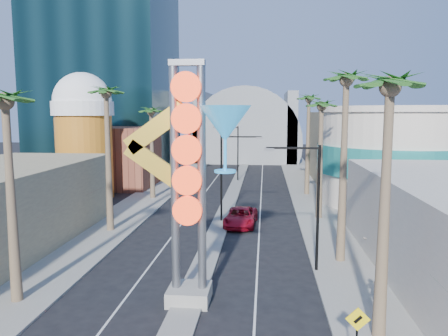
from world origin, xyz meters
TOP-DOWN VIEW (x-y plane):
  - ground at (0.00, 0.00)m, footprint 240.00×240.00m
  - sidewalk_west at (-9.50, 35.00)m, footprint 5.00×100.00m
  - sidewalk_east at (9.50, 35.00)m, footprint 5.00×100.00m
  - median at (0.00, 38.00)m, footprint 1.60×84.00m
  - hotel_tower at (-22.00, 52.00)m, footprint 20.00×20.00m
  - brick_filler_west at (-16.00, 38.00)m, footprint 10.00×10.00m
  - filler_east at (16.00, 48.00)m, footprint 10.00×20.00m
  - beer_mug at (-17.00, 30.00)m, footprint 7.00×7.00m
  - turquoise_building at (18.00, 30.00)m, footprint 16.60×16.60m
  - canopy at (0.00, 72.00)m, footprint 22.00×16.00m
  - neon_sign at (0.82, 2.96)m, footprint 6.53×2.60m
  - ped_sign at (7.40, -3.03)m, footprint 0.92×0.12m
  - streetlight_0 at (0.55, 20.00)m, footprint 3.79×0.25m
  - streetlight_1 at (-0.55, 44.00)m, footprint 3.79×0.25m
  - streetlight_2 at (6.72, 8.00)m, footprint 3.45×0.25m
  - palm_0 at (-9.00, 2.00)m, footprint 2.40×2.40m
  - palm_1 at (-9.00, 16.00)m, footprint 2.40×2.40m
  - palm_2 at (-9.00, 30.00)m, footprint 2.40×2.40m
  - palm_3 at (-9.00, 42.00)m, footprint 2.40×2.40m
  - palm_4 at (9.00, 0.00)m, footprint 2.40×2.40m
  - palm_5 at (9.00, 10.00)m, footprint 2.40×2.40m
  - palm_6 at (9.00, 22.00)m, footprint 2.40×2.40m
  - palm_7 at (9.00, 34.00)m, footprint 2.40×2.40m
  - red_pickup at (1.84, 18.89)m, footprint 2.96×5.79m
  - pedestrian_a at (9.83, 3.12)m, footprint 0.66×0.43m
  - pedestrian_b at (11.26, 11.69)m, footprint 1.06×0.88m

SIDE VIEW (x-z plane):
  - ground at x=0.00m, z-range 0.00..0.00m
  - sidewalk_west at x=-9.50m, z-range 0.00..0.15m
  - sidewalk_east at x=9.50m, z-range 0.00..0.15m
  - median at x=0.00m, z-range 0.00..0.15m
  - red_pickup at x=1.84m, z-range 0.00..1.57m
  - pedestrian_a at x=9.83m, z-range 0.15..1.96m
  - pedestrian_b at x=11.26m, z-range 0.15..2.10m
  - ped_sign at x=7.40m, z-range 0.56..3.22m
  - brick_filler_west at x=-16.00m, z-range 0.00..8.00m
  - canopy at x=0.00m, z-range -6.69..15.31m
  - streetlight_2 at x=6.72m, z-range 0.83..8.83m
  - streetlight_0 at x=0.55m, z-range 0.88..8.88m
  - streetlight_1 at x=-0.55m, z-range 0.88..8.88m
  - filler_east at x=16.00m, z-range 0.00..10.00m
  - turquoise_building at x=18.00m, z-range -0.05..10.55m
  - neon_sign at x=0.82m, z-range 1.03..13.58m
  - beer_mug at x=-17.00m, z-range 0.59..15.09m
  - palm_2 at x=-9.00m, z-range 3.88..15.08m
  - palm_3 at x=-9.00m, z-range 3.88..15.08m
  - palm_0 at x=-9.00m, z-range 4.08..15.78m
  - palm_6 at x=9.00m, z-range 4.08..15.78m
  - palm_4 at x=9.00m, z-range 4.28..16.48m
  - palm_1 at x=-9.00m, z-range 4.47..17.17m
  - palm_7 at x=9.00m, z-range 4.47..17.17m
  - palm_5 at x=9.00m, z-range 4.67..17.87m
  - hotel_tower at x=-22.00m, z-range 0.00..50.00m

